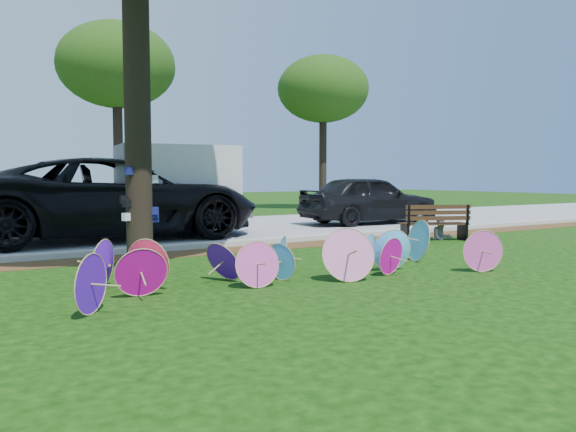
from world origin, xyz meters
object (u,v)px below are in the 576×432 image
dark_pickup (369,200)px  person_right (442,216)px  parasol_pile (296,257)px  person_left (422,216)px  cargo_trailer (178,185)px  black_van (114,199)px  park_bench (433,223)px

dark_pickup → person_right: dark_pickup is taller
parasol_pile → person_left: 6.20m
parasol_pile → person_right: 6.83m
cargo_trailer → black_van: bearing=-169.5°
park_bench → person_right: size_ratio=1.46×
cargo_trailer → parasol_pile: bearing=-89.7°
black_van → cargo_trailer: bearing=-85.6°
dark_pickup → cargo_trailer: 6.82m
person_left → person_right: (0.70, 0.00, -0.04)m
cargo_trailer → person_left: cargo_trailer is taller
dark_pickup → person_right: size_ratio=4.10×
cargo_trailer → person_right: size_ratio=2.60×
parasol_pile → black_van: bearing=97.0°
parasol_pile → cargo_trailer: size_ratio=2.28×
dark_pickup → black_van: bearing=95.8°
dark_pickup → person_left: dark_pickup is taller
parasol_pile → person_left: bearing=27.4°
dark_pickup → person_left: 5.10m
park_bench → person_right: bearing=31.0°
cargo_trailer → park_bench: (5.00, -4.58, -0.92)m
dark_pickup → parasol_pile: bearing=138.8°
parasol_pile → person_left: person_left is taller
cargo_trailer → person_right: (5.35, -4.53, -0.78)m
black_van → dark_pickup: black_van is taller
park_bench → person_right: person_right is taller
parasol_pile → black_van: 7.36m
park_bench → person_right: (0.35, 0.05, 0.14)m
parasol_pile → cargo_trailer: cargo_trailer is taller
park_bench → dark_pickup: bearing=91.7°
person_left → cargo_trailer: bearing=146.6°
black_van → park_bench: (6.75, -4.47, -0.58)m
black_van → person_left: size_ratio=5.92×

